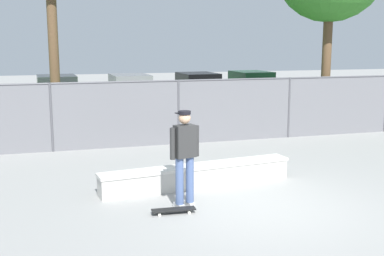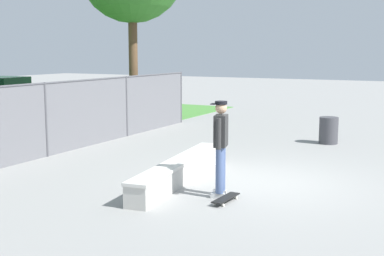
{
  "view_description": "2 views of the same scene",
  "coord_description": "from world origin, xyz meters",
  "views": [
    {
      "loc": [
        -3.66,
        -8.01,
        3.06
      ],
      "look_at": [
        -0.79,
        1.76,
        1.24
      ],
      "focal_mm": 44.97,
      "sensor_mm": 36.0,
      "label": 1
    },
    {
      "loc": [
        -10.14,
        -3.63,
        2.77
      ],
      "look_at": [
        -0.98,
        1.1,
        1.22
      ],
      "focal_mm": 48.4,
      "sensor_mm": 36.0,
      "label": 2
    }
  ],
  "objects": [
    {
      "name": "car_green",
      "position": [
        5.82,
        13.82,
        0.84
      ],
      "size": [
        2.15,
        4.27,
        1.66
      ],
      "color": "#1E6638",
      "rests_on": "ground"
    },
    {
      "name": "car_black",
      "position": [
        2.94,
        13.4,
        0.84
      ],
      "size": [
        2.15,
        4.27,
        1.66
      ],
      "color": "black",
      "rests_on": "ground"
    },
    {
      "name": "car_silver",
      "position": [
        -0.29,
        13.17,
        0.84
      ],
      "size": [
        2.15,
        4.27,
        1.66
      ],
      "color": "#B7BABF",
      "rests_on": "ground"
    },
    {
      "name": "chainlink_fence",
      "position": [
        0.0,
        5.91,
        1.06
      ],
      "size": [
        14.87,
        0.07,
        1.96
      ],
      "color": "#4C4C51",
      "rests_on": "ground"
    },
    {
      "name": "car_white",
      "position": [
        -3.42,
        13.48,
        0.84
      ],
      "size": [
        2.15,
        4.27,
        1.66
      ],
      "color": "silver",
      "rests_on": "ground"
    },
    {
      "name": "ground_plane",
      "position": [
        0.0,
        0.0,
        0.0
      ],
      "size": [
        80.0,
        80.0,
        0.0
      ],
      "primitive_type": "plane",
      "color": "gray"
    },
    {
      "name": "grass_strip",
      "position": [
        0.0,
        16.21,
        0.01
      ],
      "size": [
        26.8,
        20.0,
        0.02
      ],
      "primitive_type": "cube",
      "color": "#478438",
      "rests_on": "ground"
    },
    {
      "name": "skateboarder",
      "position": [
        -1.37,
        0.29,
        1.03
      ],
      "size": [
        0.58,
        0.36,
        1.84
      ],
      "color": "beige",
      "rests_on": "ground"
    },
    {
      "name": "skateboard",
      "position": [
        -1.64,
        0.05,
        0.07
      ],
      "size": [
        0.81,
        0.24,
        0.09
      ],
      "color": "black",
      "rests_on": "ground"
    },
    {
      "name": "concrete_ledge",
      "position": [
        -0.73,
        1.54,
        0.24
      ],
      "size": [
        4.33,
        1.01,
        0.48
      ],
      "color": "#B7B5AD",
      "rests_on": "ground"
    }
  ]
}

